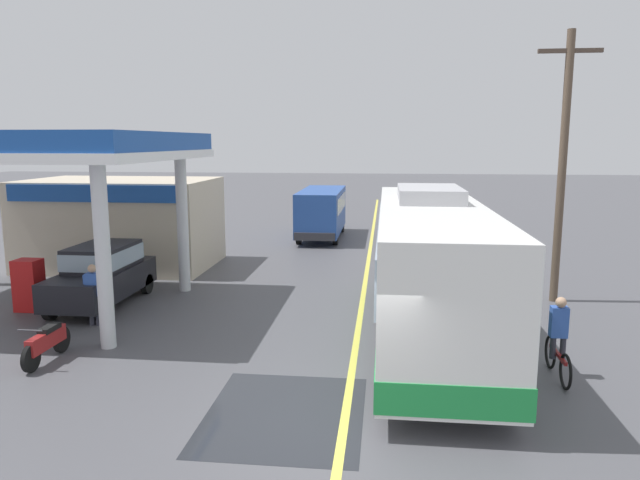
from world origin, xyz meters
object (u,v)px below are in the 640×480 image
object	(u,v)px
coach_bus_main	(430,269)
motorcycle_parked_forecourt	(47,342)
car_at_pump	(102,272)
cyclist_on_shoulder	(558,341)
minibus_opposing_lane	(322,209)
pedestrian_near_pump	(93,291)
pedestrian_by_shop	(107,261)

from	to	relation	value
coach_bus_main	motorcycle_parked_forecourt	world-z (taller)	coach_bus_main
car_at_pump	cyclist_on_shoulder	size ratio (longest dim) A/B	2.31
minibus_opposing_lane	car_at_pump	bearing A→B (deg)	-111.64
car_at_pump	minibus_opposing_lane	xyz separation A→B (m)	(5.16, 13.02, 0.46)
coach_bus_main	pedestrian_near_pump	size ratio (longest dim) A/B	6.65
car_at_pump	motorcycle_parked_forecourt	distance (m)	4.61
minibus_opposing_lane	coach_bus_main	bearing A→B (deg)	-73.69
pedestrian_near_pump	pedestrian_by_shop	distance (m)	4.01
motorcycle_parked_forecourt	pedestrian_near_pump	distance (m)	2.64
cyclist_on_shoulder	pedestrian_by_shop	size ratio (longest dim) A/B	1.10
coach_bus_main	pedestrian_near_pump	bearing A→B (deg)	-179.21
pedestrian_by_shop	minibus_opposing_lane	bearing A→B (deg)	62.06
minibus_opposing_lane	motorcycle_parked_forecourt	xyz separation A→B (m)	(-4.25, -17.50, -1.03)
cyclist_on_shoulder	pedestrian_by_shop	distance (m)	14.06
minibus_opposing_lane	cyclist_on_shoulder	xyz separation A→B (m)	(6.80, -17.16, -0.69)
car_at_pump	cyclist_on_shoulder	xyz separation A→B (m)	(11.96, -4.14, -0.23)
coach_bus_main	car_at_pump	xyz separation A→B (m)	(-9.49, 1.77, -0.71)
coach_bus_main	pedestrian_near_pump	distance (m)	8.83
minibus_opposing_lane	motorcycle_parked_forecourt	size ratio (longest dim) A/B	3.41
cyclist_on_shoulder	motorcycle_parked_forecourt	xyz separation A→B (m)	(-11.05, -0.34, -0.34)
car_at_pump	pedestrian_near_pump	world-z (taller)	car_at_pump
coach_bus_main	cyclist_on_shoulder	size ratio (longest dim) A/B	6.07
cyclist_on_shoulder	pedestrian_by_shop	bearing A→B (deg)	154.82
car_at_pump	motorcycle_parked_forecourt	bearing A→B (deg)	-78.45
minibus_opposing_lane	pedestrian_near_pump	world-z (taller)	minibus_opposing_lane
cyclist_on_shoulder	pedestrian_near_pump	bearing A→B (deg)	168.73
car_at_pump	motorcycle_parked_forecourt	size ratio (longest dim) A/B	2.33
car_at_pump	motorcycle_parked_forecourt	world-z (taller)	car_at_pump
motorcycle_parked_forecourt	pedestrian_near_pump	bearing A→B (deg)	94.69
car_at_pump	pedestrian_by_shop	world-z (taller)	car_at_pump
motorcycle_parked_forecourt	pedestrian_by_shop	size ratio (longest dim) A/B	1.08
minibus_opposing_lane	cyclist_on_shoulder	size ratio (longest dim) A/B	3.37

